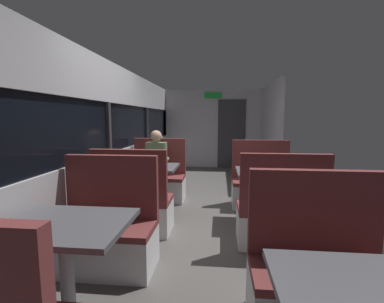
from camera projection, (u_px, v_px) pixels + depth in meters
name	position (u px, v px, depth m)	size (l,w,h in m)	color
ground_plane	(205.00, 219.00, 3.97)	(3.30, 9.20, 0.02)	#514F4C
carriage_window_panel_left	(108.00, 143.00, 3.97)	(0.09, 8.48, 2.30)	#B2B2B7
carriage_end_bulkhead	(215.00, 129.00, 7.96)	(2.90, 0.11, 2.30)	#B2B2B7
carriage_aisle_panel_right	(270.00, 131.00, 6.64)	(0.08, 2.40, 2.30)	#B2B2B7
dining_table_near_window	(65.00, 236.00, 1.91)	(0.90, 0.70, 0.74)	#9E9EA3
bench_near_window_facing_entry	(107.00, 235.00, 2.64)	(0.95, 0.50, 1.10)	silver
dining_table_mid_window	(148.00, 173.00, 4.12)	(0.90, 0.70, 0.74)	#9E9EA3
bench_mid_window_facing_end	(134.00, 207.00, 3.47)	(0.95, 0.50, 1.10)	silver
bench_mid_window_facing_entry	(158.00, 182.00, 4.85)	(0.95, 0.50, 1.10)	silver
bench_front_aisle_facing_entry	(319.00, 283.00, 1.87)	(0.95, 0.50, 1.10)	silver
dining_table_rear_aisle	(269.00, 178.00, 3.74)	(0.90, 0.70, 0.74)	#9E9EA3
bench_rear_aisle_facing_end	(280.00, 218.00, 3.09)	(0.95, 0.50, 1.10)	silver
bench_rear_aisle_facing_entry	(261.00, 187.00, 4.47)	(0.95, 0.50, 1.10)	silver
seated_passenger	(157.00, 171.00, 4.75)	(0.47, 0.55, 1.26)	#26262D
coffee_cup_primary	(155.00, 164.00, 4.07)	(0.07, 0.07, 0.09)	white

